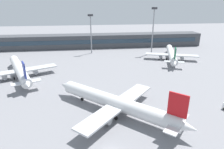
% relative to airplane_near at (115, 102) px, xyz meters
% --- Properties ---
extents(ground_plane, '(400.00, 400.00, 0.00)m').
position_rel_airplane_near_xyz_m(ground_plane, '(-3.08, 23.89, -3.44)').
color(ground_plane, gray).
extents(terminal_building, '(153.76, 12.13, 9.00)m').
position_rel_airplane_near_xyz_m(terminal_building, '(-3.08, 88.35, 1.06)').
color(terminal_building, '#3F4247').
rests_on(terminal_building, ground_plane).
extents(airplane_near, '(35.89, 33.91, 11.29)m').
position_rel_airplane_near_xyz_m(airplane_near, '(0.00, 0.00, 0.00)').
color(airplane_near, silver).
rests_on(airplane_near, ground_plane).
extents(airplane_mid, '(29.76, 41.29, 10.87)m').
position_rel_airplane_near_xyz_m(airplane_mid, '(-36.53, 34.32, -0.13)').
color(airplane_mid, white).
rests_on(airplane_mid, ground_plane).
extents(airplane_far, '(28.29, 39.63, 10.10)m').
position_rel_airplane_near_xyz_m(airplane_far, '(39.34, 51.97, -0.36)').
color(airplane_far, white).
rests_on(airplane_far, ground_plane).
extents(floodlight_tower_west, '(3.20, 0.80, 27.48)m').
position_rel_airplane_near_xyz_m(floodlight_tower_west, '(32.21, 65.31, 12.34)').
color(floodlight_tower_west, gray).
rests_on(floodlight_tower_west, ground_plane).
extents(floodlight_tower_east, '(3.20, 0.80, 23.55)m').
position_rel_airplane_near_xyz_m(floodlight_tower_east, '(-4.56, 71.38, 10.31)').
color(floodlight_tower_east, gray).
rests_on(floodlight_tower_east, ground_plane).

